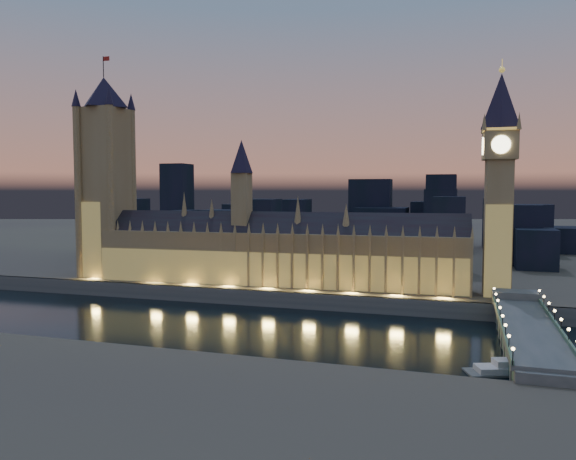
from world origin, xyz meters
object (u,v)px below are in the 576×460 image
(river_boat, at_px, (525,368))
(westminster_bridge, at_px, (527,334))
(palace_of_westminster, at_px, (275,250))
(victoria_tower, at_px, (106,168))
(elizabeth_tower, at_px, (500,165))

(river_boat, bearing_deg, westminster_bridge, 83.79)
(palace_of_westminster, height_order, victoria_tower, victoria_tower)
(palace_of_westminster, xyz_separation_m, victoria_tower, (-105.40, 0.18, 45.56))
(victoria_tower, xyz_separation_m, river_boat, (222.04, -93.98, -70.37))
(river_boat, bearing_deg, elizabeth_tower, 92.46)
(elizabeth_tower, distance_m, westminster_bridge, 92.14)
(palace_of_westminster, bearing_deg, victoria_tower, 179.90)
(westminster_bridge, xyz_separation_m, river_boat, (-3.11, -28.61, -4.43))
(palace_of_westminster, height_order, river_boat, palace_of_westminster)
(westminster_bridge, distance_m, river_boat, 29.12)
(elizabeth_tower, xyz_separation_m, westminster_bridge, (7.15, -65.37, -64.54))
(palace_of_westminster, bearing_deg, elizabeth_tower, 0.09)
(victoria_tower, relative_size, westminster_bridge, 1.14)
(palace_of_westminster, distance_m, river_boat, 151.72)
(elizabeth_tower, bearing_deg, victoria_tower, 180.00)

